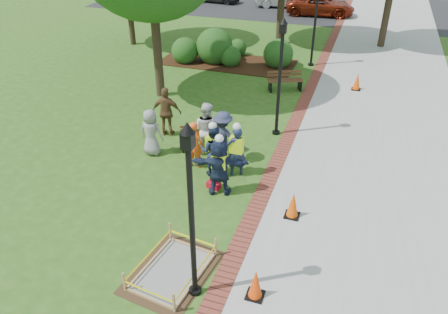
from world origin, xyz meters
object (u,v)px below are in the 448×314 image
(wet_concrete_pad, at_px, (172,265))
(hivis_worker_c, at_px, (213,149))
(cone_front, at_px, (256,284))
(hivis_worker_b, at_px, (236,150))
(bench_near, at_px, (202,143))
(lamp_near, at_px, (191,204))
(hivis_worker_a, at_px, (219,165))

(wet_concrete_pad, bearing_deg, hivis_worker_c, 97.26)
(cone_front, relative_size, hivis_worker_b, 0.43)
(hivis_worker_b, bearing_deg, bench_near, 144.14)
(lamp_near, xyz_separation_m, hivis_worker_a, (-0.74, 3.77, -1.51))
(cone_front, xyz_separation_m, hivis_worker_c, (-2.58, 4.37, 0.54))
(bench_near, bearing_deg, hivis_worker_a, -57.72)
(wet_concrete_pad, relative_size, cone_front, 3.20)
(hivis_worker_b, bearing_deg, lamp_near, -83.23)
(cone_front, distance_m, hivis_worker_c, 5.10)
(hivis_worker_a, bearing_deg, hivis_worker_c, 120.48)
(hivis_worker_c, bearing_deg, hivis_worker_a, -59.52)
(wet_concrete_pad, distance_m, cone_front, 2.04)
(wet_concrete_pad, distance_m, lamp_near, 2.39)
(hivis_worker_a, distance_m, hivis_worker_c, 1.05)
(wet_concrete_pad, xyz_separation_m, hivis_worker_c, (-0.55, 4.30, 0.68))
(hivis_worker_a, bearing_deg, wet_concrete_pad, -89.76)
(hivis_worker_a, bearing_deg, lamp_near, -78.86)
(bench_near, relative_size, hivis_worker_a, 0.81)
(lamp_near, relative_size, hivis_worker_c, 2.32)
(bench_near, xyz_separation_m, hivis_worker_a, (1.43, -2.26, 0.71))
(hivis_worker_c, bearing_deg, lamp_near, -74.74)
(cone_front, relative_size, hivis_worker_a, 0.40)
(lamp_near, height_order, hivis_worker_b, lamp_near)
(bench_near, xyz_separation_m, hivis_worker_c, (0.89, -1.35, 0.65))
(lamp_near, relative_size, hivis_worker_b, 2.33)
(bench_near, xyz_separation_m, cone_front, (3.47, -5.72, 0.11))
(hivis_worker_a, height_order, hivis_worker_b, hivis_worker_a)
(wet_concrete_pad, bearing_deg, bench_near, 104.29)
(lamp_near, bearing_deg, wet_concrete_pad, 152.48)
(wet_concrete_pad, distance_m, hivis_worker_b, 4.56)
(bench_near, height_order, hivis_worker_c, hivis_worker_c)
(hivis_worker_b, distance_m, hivis_worker_c, 0.73)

